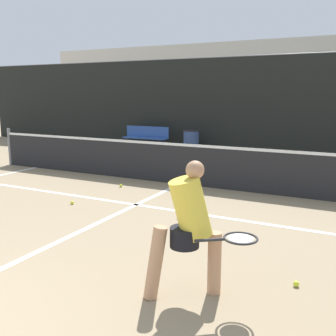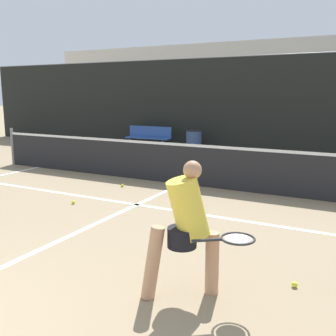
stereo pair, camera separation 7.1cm
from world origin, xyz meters
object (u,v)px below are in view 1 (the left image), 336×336
parked_car (259,127)px  courtside_bench (146,137)px  player_practicing (189,225)px  trash_bin (191,141)px

parked_car → courtside_bench: bearing=-126.4°
player_practicing → trash_bin: bearing=77.8°
player_practicing → parked_car: bearing=65.5°
trash_bin → player_practicing: bearing=-66.4°
player_practicing → trash_bin: 9.87m
trash_bin → parked_car: (1.30, 4.25, 0.22)m
courtside_bench → trash_bin: courtside_bench is taller
courtside_bench → player_practicing: bearing=-58.8°
player_practicing → courtside_bench: size_ratio=0.81×
player_practicing → courtside_bench: 10.74m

